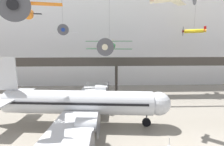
% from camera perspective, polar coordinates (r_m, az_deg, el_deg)
% --- Properties ---
extents(hangar_back_wall, '(140.00, 3.00, 28.42)m').
position_cam_1_polar(hangar_back_wall, '(52.45, 0.77, 11.60)').
color(hangar_back_wall, white).
rests_on(hangar_back_wall, ground).
extents(mezzanine_walkway, '(110.00, 3.20, 9.32)m').
position_cam_1_polar(mezzanine_walkway, '(41.54, 1.52, 3.05)').
color(mezzanine_walkway, '#38332D').
rests_on(mezzanine_walkway, ground).
extents(airliner_silver_main, '(28.35, 32.33, 10.48)m').
position_cam_1_polar(airliner_silver_main, '(27.42, -11.08, -9.44)').
color(airliner_silver_main, silver).
rests_on(airliner_silver_main, ground).
extents(suspended_plane_green_biplane, '(9.99, 8.31, 12.41)m').
position_cam_1_polar(suspended_plane_green_biplane, '(38.29, -0.88, 8.79)').
color(suspended_plane_green_biplane, '#1E6B33').
extents(suspended_plane_yellow_lowwing, '(5.71, 6.37, 8.26)m').
position_cam_1_polar(suspended_plane_yellow_lowwing, '(48.93, 25.13, 12.27)').
color(suspended_plane_yellow_lowwing, yellow).
extents(suspended_plane_orange_highwing, '(9.95, 8.21, 7.85)m').
position_cam_1_polar(suspended_plane_orange_highwing, '(26.00, -27.21, 18.24)').
color(suspended_plane_orange_highwing, orange).
extents(suspended_plane_white_twin, '(6.46, 5.36, 8.45)m').
position_cam_1_polar(suspended_plane_white_twin, '(40.42, -15.64, 12.94)').
color(suspended_plane_white_twin, silver).
extents(stanchion_barrier, '(0.36, 0.36, 1.08)m').
position_cam_1_polar(stanchion_barrier, '(24.27, 18.17, -20.99)').
color(stanchion_barrier, '#B2B5BA').
rests_on(stanchion_barrier, ground).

